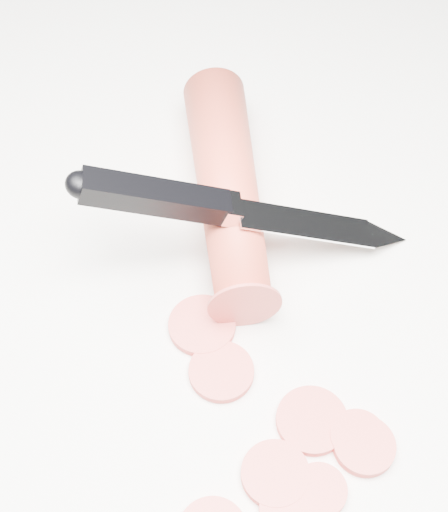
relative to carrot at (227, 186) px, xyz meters
name	(u,v)px	position (x,y,z in m)	size (l,w,h in m)	color
ground	(233,348)	(-0.03, -0.10, -0.02)	(2.40, 2.40, 0.00)	silver
carrot	(227,186)	(0.00, 0.00, 0.00)	(0.04, 0.04, 0.19)	red
carrot_slice_0	(295,510)	(-0.04, -0.21, -0.02)	(0.04, 0.04, 0.01)	#C6413A
carrot_slice_2	(312,420)	(-0.01, -0.16, -0.02)	(0.04, 0.04, 0.01)	#C6413A
carrot_slice_3	(364,446)	(0.01, -0.19, -0.02)	(0.03, 0.03, 0.01)	#C6413A
carrot_slice_4	(358,437)	(0.01, -0.18, -0.02)	(0.03, 0.03, 0.01)	#C6413A
carrot_slice_5	(202,325)	(-0.05, -0.08, -0.02)	(0.04, 0.04, 0.01)	#C6413A
carrot_slice_6	(275,474)	(-0.04, -0.19, -0.02)	(0.04, 0.04, 0.01)	#C6413A
carrot_slice_7	(221,372)	(-0.05, -0.12, -0.02)	(0.04, 0.04, 0.01)	#C6413A
carrot_slice_8	(320,490)	(-0.02, -0.20, -0.02)	(0.03, 0.03, 0.01)	#C6413A
kitchen_knife	(250,209)	(0.00, -0.04, 0.02)	(0.22, 0.07, 0.09)	silver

